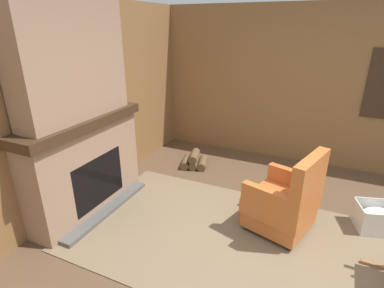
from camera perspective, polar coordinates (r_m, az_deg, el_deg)
The scene contains 11 objects.
ground_plane at distance 3.30m, azimuth 17.15°, elevation -21.11°, with size 14.00×14.00×0.00m, color brown.
wood_panel_wall_left at distance 3.82m, azimuth -23.20°, elevation 5.87°, with size 0.06×5.82×2.52m.
wood_panel_wall_back at distance 5.18m, azimuth 23.33°, elevation 9.70°, with size 5.82×0.09×2.52m.
fireplace_hearth at distance 3.87m, azimuth -19.43°, elevation -3.84°, with size 0.59×1.70×1.20m.
chimney_breast at distance 3.56m, azimuth -22.15°, elevation 14.75°, with size 0.33×1.40×1.30m.
area_rug at distance 3.46m, azimuth 8.94°, elevation -17.77°, with size 3.65×2.01×0.01m.
armchair at distance 3.54m, azimuth 17.28°, elevation -10.65°, with size 0.83×0.85×0.97m.
firewood_stack at distance 4.96m, azimuth 0.44°, elevation -3.23°, with size 0.50×0.48×0.25m.
laundry_basket at distance 4.09m, azimuth 31.89°, elevation -11.83°, with size 0.54×0.47×0.31m.
oil_lamp_vase at distance 3.45m, azimuth -25.51°, elevation 4.59°, with size 0.11×0.11×0.27m.
storage_case at distance 3.96m, azimuth -17.20°, elevation 7.45°, with size 0.17×0.22×0.15m.
Camera 1 is at (0.13, -2.46, 2.19)m, focal length 28.00 mm.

